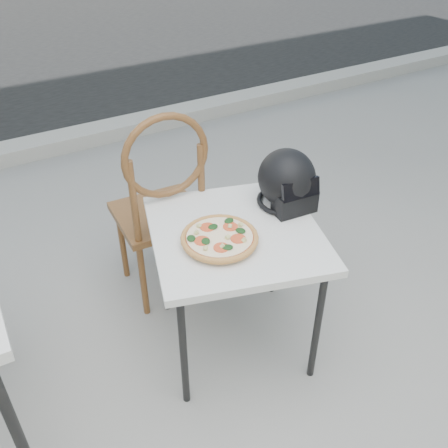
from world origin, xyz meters
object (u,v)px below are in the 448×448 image
cafe_table_main (235,242)px  plate (220,242)px  cafe_chair_main (162,200)px  pizza (220,238)px  helmet (287,182)px

cafe_table_main → plate: 0.13m
plate → cafe_chair_main: bearing=93.4°
plate → cafe_chair_main: 0.52m
pizza → helmet: 0.43m
cafe_chair_main → cafe_table_main: bearing=108.8°
cafe_chair_main → helmet: bearing=140.0°
cafe_table_main → cafe_chair_main: bearing=105.9°
pizza → helmet: bearing=14.6°
plate → pizza: size_ratio=0.91×
cafe_table_main → helmet: 0.36m
pizza → cafe_chair_main: (-0.03, 0.52, -0.09)m
plate → pizza: pizza is taller
pizza → cafe_chair_main: size_ratio=0.36×
cafe_table_main → cafe_chair_main: 0.49m
cafe_table_main → pizza: pizza is taller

